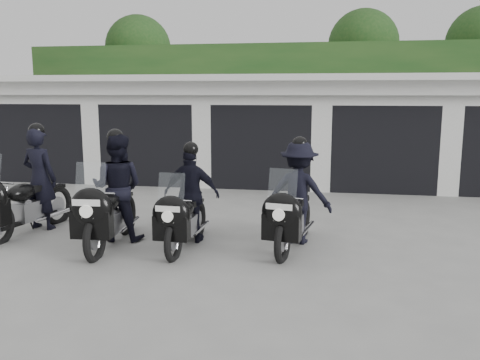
% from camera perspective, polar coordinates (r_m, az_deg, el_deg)
% --- Properties ---
extents(ground, '(80.00, 80.00, 0.00)m').
position_cam_1_polar(ground, '(8.09, -2.95, -8.37)').
color(ground, gray).
rests_on(ground, ground).
extents(garage_block, '(16.40, 6.80, 2.96)m').
position_cam_1_polar(garage_block, '(15.68, 3.58, 5.81)').
color(garage_block, white).
rests_on(garage_block, ground).
extents(background_vegetation, '(20.00, 3.90, 5.80)m').
position_cam_1_polar(background_vegetation, '(20.45, 6.21, 10.49)').
color(background_vegetation, '#193C15').
rests_on(background_vegetation, ground).
extents(police_bike_a, '(0.93, 2.32, 2.03)m').
position_cam_1_polar(police_bike_a, '(9.89, -22.73, -0.95)').
color(police_bike_a, black).
rests_on(police_bike_a, ground).
extents(police_bike_b, '(0.94, 2.28, 1.98)m').
position_cam_1_polar(police_bike_b, '(8.75, -14.02, -1.60)').
color(police_bike_b, black).
rests_on(police_bike_b, ground).
extents(police_bike_c, '(0.98, 2.03, 1.77)m').
position_cam_1_polar(police_bike_c, '(8.46, -5.80, -2.34)').
color(police_bike_c, black).
rests_on(police_bike_c, ground).
extents(police_bike_d, '(1.20, 2.13, 1.86)m').
position_cam_1_polar(police_bike_d, '(8.43, 6.33, -2.08)').
color(police_bike_d, black).
rests_on(police_bike_d, ground).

